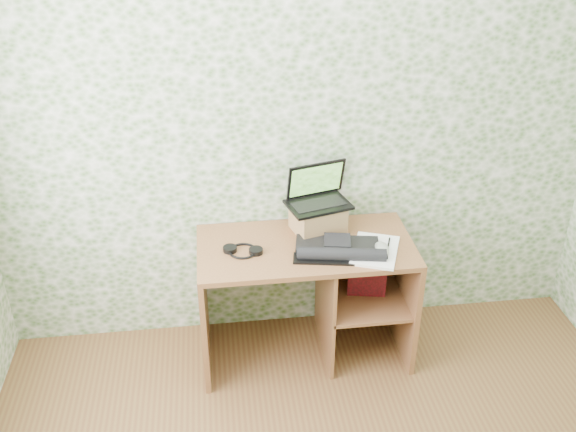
{
  "coord_description": "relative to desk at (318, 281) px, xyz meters",
  "views": [
    {
      "loc": [
        -0.48,
        -1.53,
        2.64
      ],
      "look_at": [
        -0.11,
        1.39,
        0.97
      ],
      "focal_mm": 40.0,
      "sensor_mm": 36.0,
      "label": 1
    }
  ],
  "objects": [
    {
      "name": "pen",
      "position": [
        0.36,
        -0.12,
        0.29
      ],
      "size": [
        0.06,
        0.15,
        0.01
      ],
      "primitive_type": "cylinder",
      "rotation": [
        1.57,
        0.0,
        -0.36
      ],
      "color": "black",
      "rests_on": "notepad"
    },
    {
      "name": "riser",
      "position": [
        0.01,
        0.12,
        0.35
      ],
      "size": [
        0.32,
        0.29,
        0.16
      ],
      "primitive_type": "cube",
      "rotation": [
        0.0,
        0.0,
        0.27
      ],
      "color": "brown",
      "rests_on": "desk"
    },
    {
      "name": "wall_back",
      "position": [
        -0.08,
        0.28,
        0.82
      ],
      "size": [
        3.5,
        0.0,
        3.5
      ],
      "primitive_type": "plane",
      "rotation": [
        1.57,
        0.0,
        0.0
      ],
      "color": "silver",
      "rests_on": "ground"
    },
    {
      "name": "keyboard",
      "position": [
        0.09,
        -0.14,
        0.29
      ],
      "size": [
        0.52,
        0.34,
        0.07
      ],
      "rotation": [
        0.0,
        0.0,
        -0.18
      ],
      "color": "black",
      "rests_on": "desk"
    },
    {
      "name": "notepad",
      "position": [
        0.29,
        -0.15,
        0.28
      ],
      "size": [
        0.34,
        0.4,
        0.02
      ],
      "primitive_type": "cube",
      "rotation": [
        0.0,
        0.0,
        -0.37
      ],
      "color": "white",
      "rests_on": "desk"
    },
    {
      "name": "mouse",
      "position": [
        0.31,
        -0.19,
        0.3
      ],
      "size": [
        0.1,
        0.13,
        0.04
      ],
      "primitive_type": "ellipsoid",
      "rotation": [
        0.0,
        0.0,
        -0.21
      ],
      "color": "silver",
      "rests_on": "notepad"
    },
    {
      "name": "desk",
      "position": [
        0.0,
        0.0,
        0.0
      ],
      "size": [
        1.2,
        0.6,
        0.75
      ],
      "color": "brown",
      "rests_on": "floor"
    },
    {
      "name": "laptop",
      "position": [
        0.01,
        0.15,
        0.49
      ],
      "size": [
        0.39,
        0.32,
        0.23
      ],
      "rotation": [
        0.0,
        0.0,
        0.27
      ],
      "color": "black",
      "rests_on": "riser"
    },
    {
      "name": "red_box",
      "position": [
        0.28,
        -0.03,
        0.04
      ],
      "size": [
        0.23,
        0.11,
        0.26
      ],
      "primitive_type": "cube",
      "rotation": [
        0.0,
        0.0,
        -0.19
      ],
      "color": "maroon",
      "rests_on": "desk"
    },
    {
      "name": "headphones",
      "position": [
        -0.43,
        -0.06,
        0.28
      ],
      "size": [
        0.21,
        0.19,
        0.03
      ],
      "rotation": [
        0.0,
        0.0,
        -0.27
      ],
      "color": "black",
      "rests_on": "desk"
    }
  ]
}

